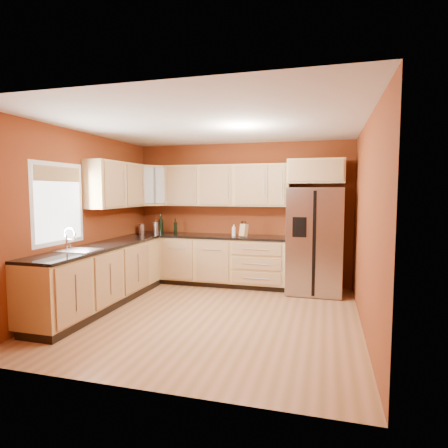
{
  "coord_description": "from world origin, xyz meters",
  "views": [
    {
      "loc": [
        1.53,
        -4.8,
        1.72
      ],
      "look_at": [
        -0.03,
        0.9,
        1.2
      ],
      "focal_mm": 30.0,
      "sensor_mm": 36.0,
      "label": 1
    }
  ],
  "objects_px": {
    "refrigerator": "(315,241)",
    "canister_left": "(142,229)",
    "wine_bottle_a": "(175,226)",
    "knife_block": "(244,230)",
    "soap_dispenser": "(234,230)"
  },
  "relations": [
    {
      "from": "refrigerator",
      "to": "wine_bottle_a",
      "type": "relative_size",
      "value": 6.01
    },
    {
      "from": "knife_block",
      "to": "soap_dispenser",
      "type": "bearing_deg",
      "value": -165.55
    },
    {
      "from": "knife_block",
      "to": "soap_dispenser",
      "type": "distance_m",
      "value": 0.19
    },
    {
      "from": "soap_dispenser",
      "to": "knife_block",
      "type": "bearing_deg",
      "value": -10.2
    },
    {
      "from": "wine_bottle_a",
      "to": "soap_dispenser",
      "type": "relative_size",
      "value": 1.44
    },
    {
      "from": "wine_bottle_a",
      "to": "knife_block",
      "type": "relative_size",
      "value": 1.32
    },
    {
      "from": "knife_block",
      "to": "refrigerator",
      "type": "bearing_deg",
      "value": 24.76
    },
    {
      "from": "canister_left",
      "to": "wine_bottle_a",
      "type": "bearing_deg",
      "value": 10.43
    },
    {
      "from": "canister_left",
      "to": "knife_block",
      "type": "relative_size",
      "value": 0.81
    },
    {
      "from": "refrigerator",
      "to": "wine_bottle_a",
      "type": "bearing_deg",
      "value": 177.67
    },
    {
      "from": "wine_bottle_a",
      "to": "soap_dispenser",
      "type": "xyz_separation_m",
      "value": [
        1.16,
        -0.07,
        -0.04
      ]
    },
    {
      "from": "wine_bottle_a",
      "to": "knife_block",
      "type": "height_order",
      "value": "wine_bottle_a"
    },
    {
      "from": "refrigerator",
      "to": "soap_dispenser",
      "type": "xyz_separation_m",
      "value": [
        -1.41,
        0.03,
        0.13
      ]
    },
    {
      "from": "canister_left",
      "to": "knife_block",
      "type": "xyz_separation_m",
      "value": [
        1.98,
        0.01,
        0.02
      ]
    },
    {
      "from": "refrigerator",
      "to": "canister_left",
      "type": "distance_m",
      "value": 3.2
    }
  ]
}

